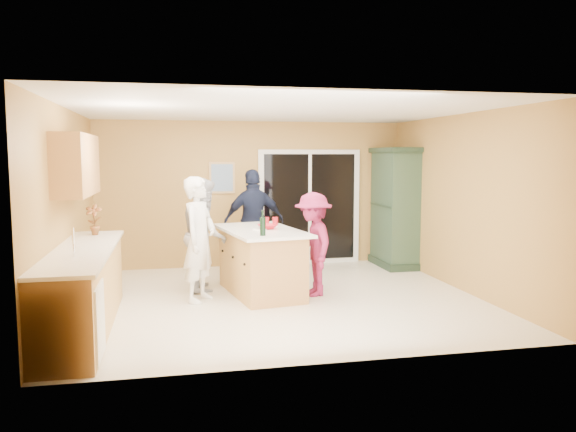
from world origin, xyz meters
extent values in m
plane|color=#EDE5CC|center=(0.00, 0.00, 0.00)|extent=(5.50, 5.50, 0.00)
cube|color=white|center=(0.00, 0.00, 2.60)|extent=(5.50, 5.00, 0.10)
cube|color=tan|center=(0.00, 2.50, 1.30)|extent=(5.50, 0.10, 2.60)
cube|color=tan|center=(0.00, -2.50, 1.30)|extent=(5.50, 0.10, 2.60)
cube|color=tan|center=(-2.75, 0.00, 1.30)|extent=(0.10, 5.00, 2.60)
cube|color=tan|center=(2.75, 0.00, 1.30)|extent=(0.10, 5.00, 2.60)
cube|color=tan|center=(-2.45, -0.90, 0.45)|extent=(0.60, 3.00, 0.90)
cube|color=white|center=(-2.44, -2.00, 0.40)|extent=(0.62, 0.60, 0.72)
cube|color=white|center=(-2.44, -0.90, 0.92)|extent=(0.65, 3.05, 0.04)
cylinder|color=silver|center=(-2.45, -1.40, 1.09)|extent=(0.02, 0.02, 0.30)
cube|color=tan|center=(-2.58, -0.20, 1.88)|extent=(0.35, 1.60, 0.75)
cube|color=white|center=(1.05, 2.47, 1.05)|extent=(1.90, 0.05, 2.10)
cube|color=black|center=(1.05, 2.46, 1.05)|extent=(1.70, 0.03, 1.94)
cube|color=white|center=(1.05, 2.45, 1.05)|extent=(0.06, 0.04, 1.94)
cube|color=silver|center=(1.20, 2.44, 1.00)|extent=(0.02, 0.03, 0.12)
cube|color=tan|center=(-0.55, 2.48, 1.60)|extent=(0.46, 0.03, 0.56)
cube|color=#466490|center=(-0.55, 2.47, 1.60)|extent=(0.38, 0.02, 0.48)
cube|color=tan|center=(-0.19, 0.34, 0.45)|extent=(1.07, 1.70, 0.90)
cube|color=white|center=(-0.19, 0.34, 0.92)|extent=(1.26, 1.93, 0.04)
cube|color=black|center=(-0.19, 0.34, 0.05)|extent=(0.98, 1.61, 0.10)
cube|color=#1E3122|center=(2.49, 1.90, 0.06)|extent=(0.59, 1.12, 0.13)
cube|color=#304835|center=(2.49, 1.90, 1.05)|extent=(0.53, 1.05, 1.98)
cube|color=#1E3122|center=(2.49, 1.90, 2.09)|extent=(0.61, 1.16, 0.08)
imported|color=white|center=(-1.08, 0.12, 0.85)|extent=(0.66, 0.74, 1.71)
imported|color=#ADADB0|center=(-0.97, 0.79, 0.83)|extent=(0.64, 0.82, 1.66)
imported|color=#191D37|center=(-0.09, 1.73, 0.88)|extent=(1.08, 0.55, 1.77)
imported|color=#97214D|center=(0.52, 0.13, 0.74)|extent=(0.60, 0.98, 1.47)
imported|color=#B3131F|center=(-0.10, 0.34, 0.98)|extent=(0.30, 0.30, 0.07)
imported|color=#B41215|center=(-2.45, 0.22, 1.15)|extent=(0.24, 0.19, 0.42)
cylinder|color=#B3131F|center=(0.09, 0.75, 1.00)|extent=(0.10, 0.10, 0.12)
cylinder|color=#B3131F|center=(-0.05, 0.77, 1.00)|extent=(0.10, 0.10, 0.12)
cylinder|color=black|center=(-0.27, -0.31, 1.06)|extent=(0.08, 0.08, 0.24)
cylinder|color=black|center=(-0.27, -0.31, 1.23)|extent=(0.03, 0.03, 0.09)
cylinder|color=white|center=(-0.22, 0.29, 0.95)|extent=(0.26, 0.26, 0.01)
camera|label=1|loc=(-1.45, -7.52, 1.98)|focal=35.00mm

